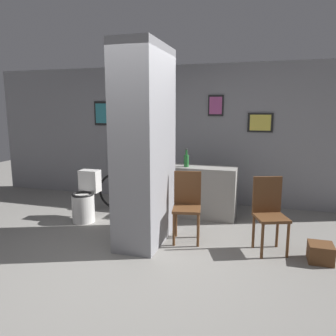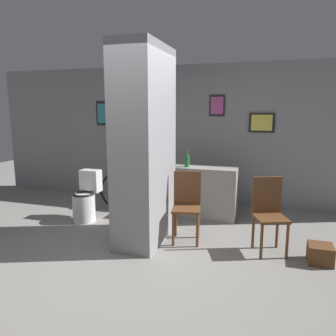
{
  "view_description": "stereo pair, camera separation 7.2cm",
  "coord_description": "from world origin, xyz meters",
  "px_view_note": "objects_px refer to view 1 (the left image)",
  "views": [
    {
      "loc": [
        1.59,
        -3.5,
        1.8
      ],
      "look_at": [
        0.27,
        0.96,
        0.95
      ],
      "focal_mm": 35.0,
      "sensor_mm": 36.0,
      "label": 1
    },
    {
      "loc": [
        1.66,
        -3.48,
        1.8
      ],
      "look_at": [
        0.27,
        0.96,
        0.95
      ],
      "focal_mm": 35.0,
      "sensor_mm": 36.0,
      "label": 2
    }
  ],
  "objects_px": {
    "toilet": "(85,200)",
    "chair_near_pillar": "(187,203)",
    "bicycle": "(139,193)",
    "chair_by_doorway": "(269,211)",
    "bottle_tall": "(186,160)"
  },
  "relations": [
    {
      "from": "chair_near_pillar",
      "to": "bicycle",
      "type": "height_order",
      "value": "chair_near_pillar"
    },
    {
      "from": "toilet",
      "to": "chair_by_doorway",
      "type": "relative_size",
      "value": 0.84
    },
    {
      "from": "chair_by_doorway",
      "to": "bicycle",
      "type": "bearing_deg",
      "value": 133.53
    },
    {
      "from": "bottle_tall",
      "to": "toilet",
      "type": "bearing_deg",
      "value": -156.85
    },
    {
      "from": "toilet",
      "to": "bicycle",
      "type": "distance_m",
      "value": 0.95
    },
    {
      "from": "toilet",
      "to": "bicycle",
      "type": "relative_size",
      "value": 0.51
    },
    {
      "from": "chair_near_pillar",
      "to": "chair_by_doorway",
      "type": "relative_size",
      "value": 1.0
    },
    {
      "from": "bottle_tall",
      "to": "bicycle",
      "type": "bearing_deg",
      "value": 177.61
    },
    {
      "from": "toilet",
      "to": "chair_by_doorway",
      "type": "height_order",
      "value": "chair_by_doorway"
    },
    {
      "from": "bicycle",
      "to": "bottle_tall",
      "type": "bearing_deg",
      "value": -2.39
    },
    {
      "from": "bicycle",
      "to": "toilet",
      "type": "bearing_deg",
      "value": -134.09
    },
    {
      "from": "toilet",
      "to": "chair_near_pillar",
      "type": "height_order",
      "value": "chair_near_pillar"
    },
    {
      "from": "bottle_tall",
      "to": "chair_near_pillar",
      "type": "bearing_deg",
      "value": -75.8
    },
    {
      "from": "toilet",
      "to": "bottle_tall",
      "type": "xyz_separation_m",
      "value": [
        1.52,
        0.65,
        0.62
      ]
    },
    {
      "from": "chair_near_pillar",
      "to": "chair_by_doorway",
      "type": "xyz_separation_m",
      "value": [
        1.08,
        -0.05,
        0.0
      ]
    }
  ]
}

